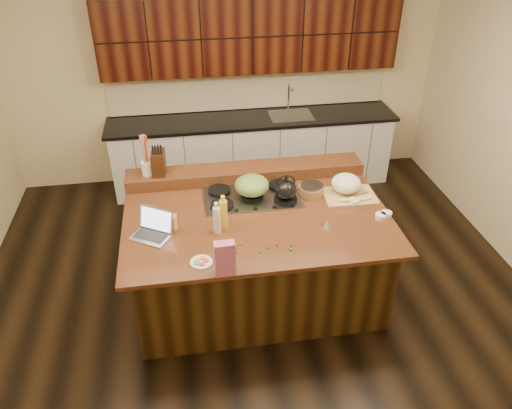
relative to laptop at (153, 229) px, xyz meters
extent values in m
cube|color=black|center=(0.92, 0.16, -0.99)|extent=(5.50, 5.00, 0.01)
cube|color=silver|center=(0.92, 0.16, 1.72)|extent=(5.50, 5.00, 0.01)
cube|color=beige|center=(0.92, 2.66, 0.37)|extent=(5.50, 0.01, 2.70)
cube|color=black|center=(0.92, 0.16, -0.54)|extent=(2.22, 1.42, 0.88)
cube|color=black|center=(0.92, 0.16, -0.08)|extent=(2.40, 1.60, 0.04)
cube|color=black|center=(0.92, 0.86, 0.00)|extent=(2.40, 0.30, 0.12)
cube|color=gray|center=(0.92, 0.46, -0.06)|extent=(0.92, 0.52, 0.02)
cylinder|color=black|center=(0.62, 0.59, -0.03)|extent=(0.22, 0.22, 0.03)
cylinder|color=black|center=(1.22, 0.59, -0.03)|extent=(0.22, 0.22, 0.03)
cylinder|color=black|center=(0.62, 0.33, -0.03)|extent=(0.22, 0.22, 0.03)
cylinder|color=black|center=(1.22, 0.33, -0.03)|extent=(0.22, 0.22, 0.03)
cylinder|color=black|center=(0.92, 0.46, -0.03)|extent=(0.22, 0.22, 0.03)
cube|color=silver|center=(1.22, 2.33, -0.53)|extent=(3.60, 0.62, 0.90)
cube|color=black|center=(1.22, 2.33, -0.06)|extent=(3.70, 0.66, 0.04)
cube|color=gray|center=(1.72, 2.33, -0.05)|extent=(0.55, 0.42, 0.01)
cylinder|color=gray|center=(1.72, 2.51, 0.14)|extent=(0.02, 0.02, 0.36)
cube|color=black|center=(1.22, 2.48, 0.97)|extent=(3.60, 0.34, 0.90)
cube|color=beige|center=(1.22, 2.64, 0.22)|extent=(3.60, 0.03, 0.50)
ellipsoid|color=black|center=(1.22, 0.33, 0.08)|extent=(0.25, 0.25, 0.18)
ellipsoid|color=olive|center=(0.92, 0.46, 0.08)|extent=(0.43, 0.43, 0.18)
cube|color=#B7B7BC|center=(-0.03, -0.04, -0.05)|extent=(0.39, 0.36, 0.02)
cube|color=black|center=(-0.03, -0.04, -0.04)|extent=(0.30, 0.25, 0.00)
cube|color=#B7B7BC|center=(0.03, 0.05, 0.06)|extent=(0.31, 0.22, 0.21)
cube|color=silver|center=(0.03, 0.05, 0.06)|extent=(0.27, 0.20, 0.18)
cylinder|color=yellow|center=(0.61, 0.01, 0.07)|extent=(0.07, 0.07, 0.27)
cylinder|color=silver|center=(0.54, -0.05, 0.06)|extent=(0.08, 0.08, 0.25)
cube|color=tan|center=(1.85, 0.32, -0.05)|extent=(0.50, 0.37, 0.02)
ellipsoid|color=white|center=(1.83, 0.39, 0.05)|extent=(0.28, 0.28, 0.18)
cube|color=#EDD872|center=(1.76, 0.20, -0.02)|extent=(0.11, 0.03, 0.03)
cube|color=#EDD872|center=(1.86, 0.20, -0.02)|extent=(0.11, 0.03, 0.03)
cube|color=#EDD872|center=(1.97, 0.20, -0.02)|extent=(0.11, 0.03, 0.03)
cylinder|color=gray|center=(1.95, 0.30, -0.03)|extent=(0.19, 0.08, 0.01)
cylinder|color=white|center=(2.07, -0.06, -0.04)|extent=(0.11, 0.11, 0.04)
cylinder|color=white|center=(2.01, -0.08, -0.04)|extent=(0.12, 0.12, 0.04)
cylinder|color=white|center=(1.85, 0.20, -0.04)|extent=(0.12, 0.12, 0.04)
cylinder|color=#996B3F|center=(1.50, 0.42, -0.02)|extent=(0.29, 0.29, 0.09)
cone|color=silver|center=(1.49, -0.11, -0.03)|extent=(0.10, 0.10, 0.07)
cube|color=#BA577A|center=(0.55, -0.60, 0.09)|extent=(0.16, 0.09, 0.29)
cylinder|color=white|center=(0.38, -0.45, -0.05)|extent=(0.22, 0.22, 0.01)
cube|color=#E3AC50|center=(0.14, 0.05, 0.01)|extent=(0.12, 0.10, 0.15)
cylinder|color=white|center=(-0.05, 0.86, 0.13)|extent=(0.13, 0.13, 0.14)
cube|color=black|center=(0.06, 0.86, 0.18)|extent=(0.14, 0.21, 0.24)
ellipsoid|color=red|center=(1.02, -0.30, -0.05)|extent=(0.02, 0.02, 0.02)
ellipsoid|color=#198C26|center=(1.11, -0.41, -0.05)|extent=(0.02, 0.02, 0.02)
ellipsoid|color=red|center=(0.66, -0.36, -0.05)|extent=(0.02, 0.02, 0.02)
ellipsoid|color=#198C26|center=(0.86, -0.39, -0.05)|extent=(0.02, 0.02, 0.02)
ellipsoid|color=red|center=(1.01, -0.33, -0.05)|extent=(0.02, 0.02, 0.02)
ellipsoid|color=#198C26|center=(0.66, -0.31, -0.05)|extent=(0.02, 0.02, 0.02)
ellipsoid|color=red|center=(0.71, -0.26, -0.05)|extent=(0.02, 0.02, 0.02)
ellipsoid|color=#198C26|center=(0.93, -0.35, -0.05)|extent=(0.02, 0.02, 0.02)
ellipsoid|color=red|center=(1.12, -0.35, -0.05)|extent=(0.02, 0.02, 0.02)
ellipsoid|color=#198C26|center=(1.10, -0.39, -0.05)|extent=(0.02, 0.02, 0.02)
camera|label=1|loc=(0.31, -3.55, 2.47)|focal=35.00mm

